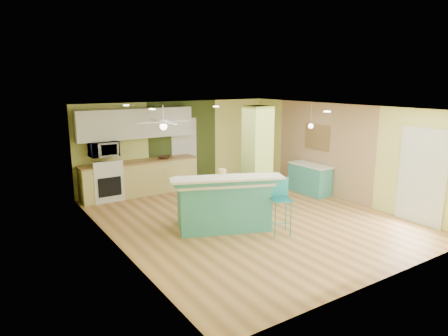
{
  "coord_description": "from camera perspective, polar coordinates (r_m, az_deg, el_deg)",
  "views": [
    {
      "loc": [
        -5.17,
        -6.98,
        3.08
      ],
      "look_at": [
        -0.37,
        0.4,
        1.15
      ],
      "focal_mm": 32.0,
      "sensor_mm": 36.0,
      "label": 1
    }
  ],
  "objects": [
    {
      "name": "fruit_bowl",
      "position": [
        11.28,
        -8.56,
        1.52
      ],
      "size": [
        0.36,
        0.36,
        0.08
      ],
      "primitive_type": "imported",
      "rotation": [
        0.0,
        0.0,
        -0.12
      ],
      "color": "#341F15",
      "rests_on": "kitchen_run"
    },
    {
      "name": "microwave",
      "position": [
        10.73,
        -16.81,
        2.58
      ],
      "size": [
        0.7,
        0.48,
        0.39
      ],
      "primitive_type": "imported",
      "color": "silver",
      "rests_on": "wall_back"
    },
    {
      "name": "upper_cabinets",
      "position": [
        11.06,
        -12.45,
        6.24
      ],
      "size": [
        3.2,
        0.34,
        0.8
      ],
      "primitive_type": "cube",
      "color": "silver",
      "rests_on": "wall_back"
    },
    {
      "name": "wood_panel",
      "position": [
        11.29,
        13.9,
        2.69
      ],
      "size": [
        0.02,
        3.4,
        2.5
      ],
      "primitive_type": "cube",
      "color": "#9A7858",
      "rests_on": "floor"
    },
    {
      "name": "pendant_lamp",
      "position": [
        11.06,
        12.29,
        5.9
      ],
      "size": [
        0.14,
        0.14,
        0.69
      ],
      "color": "white",
      "rests_on": "ceiling"
    },
    {
      "name": "interior_door",
      "position": [
        11.92,
        -5.73,
        2.28
      ],
      "size": [
        0.82,
        0.05,
        2.0
      ],
      "primitive_type": "cube",
      "color": "silver",
      "rests_on": "floor"
    },
    {
      "name": "floor",
      "position": [
        9.22,
        3.32,
        -7.18
      ],
      "size": [
        6.0,
        7.0,
        0.01
      ],
      "primitive_type": "cube",
      "color": "olive",
      "rests_on": "ground"
    },
    {
      "name": "french_door",
      "position": [
        9.61,
        26.41,
        -1.12
      ],
      "size": [
        0.04,
        1.08,
        2.1
      ],
      "primitive_type": "cube",
      "color": "white",
      "rests_on": "floor"
    },
    {
      "name": "bar_stool",
      "position": [
        8.2,
        8.04,
        -4.09
      ],
      "size": [
        0.5,
        0.5,
        1.15
      ],
      "rotation": [
        0.0,
        0.0,
        -0.42
      ],
      "color": "teal",
      "rests_on": "floor"
    },
    {
      "name": "wall_right",
      "position": [
        10.91,
        16.25,
        2.23
      ],
      "size": [
        0.01,
        7.0,
        2.5
      ],
      "primitive_type": "cube",
      "color": "#DFE178",
      "rests_on": "floor"
    },
    {
      "name": "peninsula",
      "position": [
        8.46,
        -0.08,
        -4.95
      ],
      "size": [
        2.41,
        1.9,
        1.21
      ],
      "rotation": [
        0.0,
        0.0,
        -0.38
      ],
      "color": "teal",
      "rests_on": "floor"
    },
    {
      "name": "wall_decor",
      "position": [
        11.36,
        13.16,
        4.32
      ],
      "size": [
        0.03,
        0.9,
        0.7
      ],
      "primitive_type": "cube",
      "color": "brown",
      "rests_on": "wood_panel"
    },
    {
      "name": "column",
      "position": [
        9.65,
        4.77,
        1.42
      ],
      "size": [
        0.55,
        0.55,
        2.5
      ],
      "primitive_type": "cube",
      "color": "#B6CF60",
      "rests_on": "floor"
    },
    {
      "name": "wall_front",
      "position": [
        6.49,
        22.15,
        -4.91
      ],
      "size": [
        6.0,
        0.01,
        2.5
      ],
      "primitive_type": "cube",
      "color": "#DFE178",
      "rests_on": "floor"
    },
    {
      "name": "wall_left",
      "position": [
        7.54,
        -15.33,
        -2.11
      ],
      "size": [
        0.01,
        7.0,
        2.5
      ],
      "primitive_type": "cube",
      "color": "#DFE178",
      "rests_on": "floor"
    },
    {
      "name": "ceiling_fan",
      "position": [
        9.91,
        -8.66,
        6.45
      ],
      "size": [
        1.41,
        1.41,
        0.61
      ],
      "color": "white",
      "rests_on": "ceiling"
    },
    {
      "name": "kitchen_run",
      "position": [
        11.2,
        -11.88,
        -1.35
      ],
      "size": [
        3.25,
        0.63,
        0.94
      ],
      "color": "#CBBB6A",
      "rests_on": "floor"
    },
    {
      "name": "olive_accent",
      "position": [
        11.91,
        -5.81,
        3.48
      ],
      "size": [
        2.2,
        0.02,
        2.5
      ],
      "primitive_type": "cube",
      "color": "#37451B",
      "rests_on": "floor"
    },
    {
      "name": "ceiling",
      "position": [
        8.71,
        3.52,
        8.58
      ],
      "size": [
        6.0,
        7.0,
        0.01
      ],
      "primitive_type": "cube",
      "color": "white",
      "rests_on": "wall_back"
    },
    {
      "name": "wall_back",
      "position": [
        11.83,
        -6.71,
        3.41
      ],
      "size": [
        6.0,
        0.01,
        2.5
      ],
      "primitive_type": "cube",
      "color": "#DFE178",
      "rests_on": "floor"
    },
    {
      "name": "canister",
      "position": [
        8.6,
        -0.26,
        -0.7
      ],
      "size": [
        0.17,
        0.17,
        0.17
      ],
      "primitive_type": "cylinder",
      "color": "gold",
      "rests_on": "peninsula"
    },
    {
      "name": "side_counter",
      "position": [
        11.35,
        12.15,
        -1.5
      ],
      "size": [
        0.54,
        1.27,
        0.82
      ],
      "color": "teal",
      "rests_on": "floor"
    },
    {
      "name": "stove",
      "position": [
        10.9,
        -16.51,
        -2.04
      ],
      "size": [
        0.76,
        0.66,
        1.08
      ],
      "color": "white",
      "rests_on": "floor"
    }
  ]
}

